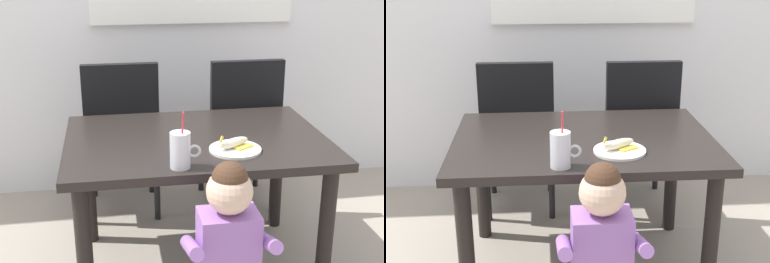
# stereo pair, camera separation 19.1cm
# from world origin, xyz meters

# --- Properties ---
(dining_table) EXTENTS (1.22, 0.86, 0.70)m
(dining_table) POSITION_xyz_m (0.00, 0.00, 0.60)
(dining_table) COLOR black
(dining_table) RESTS_ON ground
(dining_chair_left) EXTENTS (0.44, 0.45, 0.96)m
(dining_chair_left) POSITION_xyz_m (-0.33, 0.63, 0.54)
(dining_chair_left) COLOR black
(dining_chair_left) RESTS_ON ground
(dining_chair_right) EXTENTS (0.44, 0.45, 0.96)m
(dining_chair_right) POSITION_xyz_m (0.38, 0.61, 0.54)
(dining_chair_right) COLOR black
(dining_chair_right) RESTS_ON ground
(toddler_standing) EXTENTS (0.33, 0.24, 0.84)m
(toddler_standing) POSITION_xyz_m (0.01, -0.64, 0.53)
(toddler_standing) COLOR #3F4760
(toddler_standing) RESTS_ON ground
(milk_cup) EXTENTS (0.13, 0.09, 0.25)m
(milk_cup) POSITION_xyz_m (-0.12, -0.35, 0.77)
(milk_cup) COLOR silver
(milk_cup) RESTS_ON dining_table
(snack_plate) EXTENTS (0.23, 0.23, 0.01)m
(snack_plate) POSITION_xyz_m (0.14, -0.20, 0.71)
(snack_plate) COLOR white
(snack_plate) RESTS_ON dining_table
(peeled_banana) EXTENTS (0.17, 0.14, 0.07)m
(peeled_banana) POSITION_xyz_m (0.14, -0.19, 0.73)
(peeled_banana) COLOR #F4EAC6
(peeled_banana) RESTS_ON snack_plate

